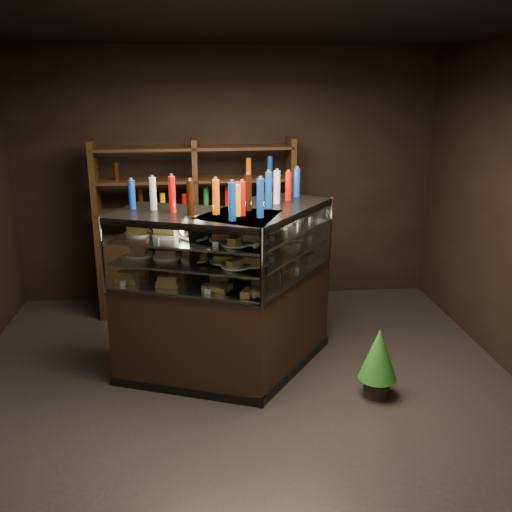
# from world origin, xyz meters

# --- Properties ---
(ground) EXTENTS (5.00, 5.00, 0.00)m
(ground) POSITION_xyz_m (0.00, 0.00, 0.00)
(ground) COLOR black
(ground) RESTS_ON ground
(room_shell) EXTENTS (5.02, 5.02, 3.01)m
(room_shell) POSITION_xyz_m (0.00, 0.00, 1.94)
(room_shell) COLOR black
(room_shell) RESTS_ON ground
(display_case) EXTENTS (2.12, 1.57, 1.55)m
(display_case) POSITION_xyz_m (-0.06, 0.49, 0.51)
(display_case) COLOR black
(display_case) RESTS_ON ground
(food_display) EXTENTS (1.74, 1.15, 0.47)m
(food_display) POSITION_xyz_m (-0.05, 0.49, 1.20)
(food_display) COLOR #B98E42
(food_display) RESTS_ON display_case
(bottles_top) EXTENTS (1.57, 1.01, 0.30)m
(bottles_top) POSITION_xyz_m (-0.06, 0.49, 1.68)
(bottles_top) COLOR yellow
(bottles_top) RESTS_ON display_case
(potted_conifer) EXTENTS (0.33, 0.33, 0.70)m
(potted_conifer) POSITION_xyz_m (1.16, -0.06, 0.40)
(potted_conifer) COLOR black
(potted_conifer) RESTS_ON ground
(back_shelving) EXTENTS (2.25, 0.52, 2.00)m
(back_shelving) POSITION_xyz_m (-0.38, 2.05, 0.61)
(back_shelving) COLOR black
(back_shelving) RESTS_ON ground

